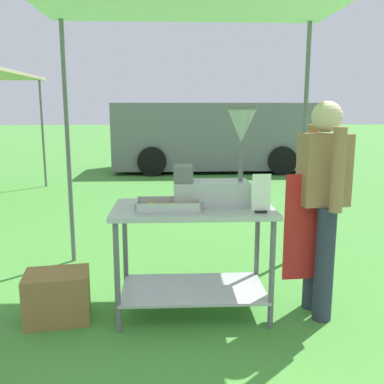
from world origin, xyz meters
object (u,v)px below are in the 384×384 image
object	(u,v)px
donut_cart	(193,238)
supply_crate	(58,296)
donut_fryer	(217,173)
vendor	(321,199)
menu_sign	(261,196)
donut_tray	(169,207)
van_grey	(213,136)

from	to	relation	value
donut_cart	supply_crate	world-z (taller)	donut_cart
donut_fryer	supply_crate	distance (m)	1.50
vendor	supply_crate	world-z (taller)	vendor
donut_fryer	vendor	bearing A→B (deg)	-8.57
menu_sign	supply_crate	bearing A→B (deg)	174.75
donut_cart	menu_sign	bearing A→B (deg)	-24.03
donut_tray	vendor	bearing A→B (deg)	1.52
donut_tray	supply_crate	bearing A→B (deg)	179.21
donut_cart	vendor	bearing A→B (deg)	-3.18
van_grey	donut_cart	bearing A→B (deg)	-96.45
donut_cart	menu_sign	size ratio (longest dim) A/B	4.34
donut_cart	vendor	size ratio (longest dim) A/B	0.73
menu_sign	donut_tray	bearing A→B (deg)	168.99
donut_tray	donut_fryer	size ratio (longest dim) A/B	0.63
donut_tray	supply_crate	distance (m)	1.08
vendor	van_grey	size ratio (longest dim) A/B	0.32
donut_cart	donut_tray	xyz separation A→B (m)	(-0.18, -0.08, 0.27)
donut_tray	donut_fryer	world-z (taller)	donut_fryer
donut_cart	menu_sign	distance (m)	0.62
menu_sign	vendor	distance (m)	0.51
donut_tray	supply_crate	size ratio (longest dim) A/B	0.90
vendor	van_grey	bearing A→B (deg)	90.31
donut_cart	donut_fryer	size ratio (longest dim) A/B	1.62
donut_cart	vendor	distance (m)	0.99
menu_sign	supply_crate	distance (m)	1.67
vendor	supply_crate	distance (m)	2.08
vendor	donut_tray	bearing A→B (deg)	-178.48
donut_cart	donut_fryer	bearing A→B (deg)	19.38
donut_cart	menu_sign	xyz separation A→B (m)	(0.46, -0.21, 0.36)
vendor	donut_cart	bearing A→B (deg)	176.82
donut_tray	donut_fryer	xyz separation A→B (m)	(0.35, 0.14, 0.22)
vendor	donut_fryer	bearing A→B (deg)	171.43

